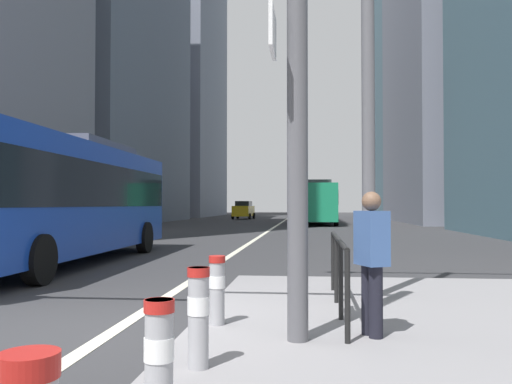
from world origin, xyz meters
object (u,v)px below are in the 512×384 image
Objects in this scene: car_oncoming_mid at (244,210)px; pedestrian_waiting at (372,257)px; bollard_right at (198,312)px; bollard_left at (159,357)px; city_bus_blue_oncoming at (62,194)px; car_receding_near at (312,210)px; city_bus_red_receding at (318,201)px; bollard_back at (217,286)px.

pedestrian_waiting is (7.77, -51.52, 0.02)m from car_oncoming_mid.
bollard_left is at bearing -89.36° from bollard_right.
car_receding_near is at bearing 80.91° from city_bus_blue_oncoming.
bollard_left is (-1.18, -52.09, -0.38)m from car_receding_near.
car_oncoming_mid reaches higher than bollard_left.
car_oncoming_mid is at bearing 117.72° from city_bus_red_receding.
bollard_right is (6.14, -52.82, -0.35)m from car_oncoming_mid.
car_receding_near is 2.62× the size of pedestrian_waiting.
pedestrian_waiting is at bearing -46.51° from city_bus_blue_oncoming.
bollard_right is (-0.01, 1.27, 0.03)m from bollard_left.
city_bus_blue_oncoming is 44.00m from car_oncoming_mid.
car_receding_near is at bearing 88.65° from bollard_right.
bollard_left reaches higher than bollard_back.
bollard_right is at bearing -58.03° from city_bus_blue_oncoming.
bollard_right is 1.69m from bollard_back.
car_receding_near reaches higher than pedestrian_waiting.
city_bus_blue_oncoming is at bearing -103.88° from city_bus_red_receding.
city_bus_red_receding is 12.90m from car_receding_near.
city_bus_blue_oncoming reaches higher than bollard_back.
bollard_right is at bearing -83.37° from car_oncoming_mid.
pedestrian_waiting is (7.15, -7.54, -0.83)m from city_bus_blue_oncoming.
pedestrian_waiting is at bearing 57.76° from bollard_left.
city_bus_red_receding is at bearing 87.47° from bollard_right.
bollard_right reaches higher than bollard_back.
car_oncoming_mid is 53.18m from bollard_right.
bollard_left is (6.15, -54.09, -0.38)m from car_oncoming_mid.
pedestrian_waiting is (1.63, 1.30, 0.37)m from bollard_right.
city_bus_red_receding is 6.81× the size of pedestrian_waiting.
pedestrian_waiting is (0.44, -49.52, 0.02)m from car_receding_near.
bollard_back is (5.39, -7.16, -1.23)m from city_bus_blue_oncoming.
bollard_back is at bearing 94.38° from bollard_right.
car_receding_near is 5.03× the size of bollard_back.
bollard_back is at bearing -83.30° from car_oncoming_mid.
pedestrian_waiting reaches higher than bollard_back.
pedestrian_waiting is at bearing -81.42° from car_oncoming_mid.
car_oncoming_mid is at bearing 96.70° from bollard_back.
city_bus_blue_oncoming and city_bus_red_receding have the same top height.
car_oncoming_mid is at bearing 96.49° from bollard_left.
city_bus_blue_oncoming is 42.52m from car_receding_near.
city_bus_blue_oncoming is 29.99m from city_bus_red_receding.
car_receding_near is 50.83m from bollard_right.
bollard_left is (-1.66, -39.23, -1.23)m from city_bus_red_receding.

